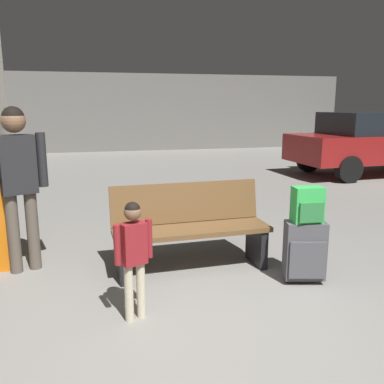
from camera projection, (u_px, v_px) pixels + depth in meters
ground_plane at (144, 213)px, 6.75m from camera, size 18.00×18.00×0.10m
garage_back_wall at (113, 113)px, 14.86m from camera, size 18.00×0.12×2.80m
bench at (190, 228)px, 4.24m from camera, size 1.62×0.59×0.89m
suitcase at (305, 251)px, 3.93m from camera, size 0.42×0.30×0.60m
backpack_bright at (308, 205)px, 3.83m from camera, size 0.29×0.21×0.34m
child at (133, 248)px, 3.19m from camera, size 0.31×0.19×0.97m
adult at (18, 172)px, 4.07m from camera, size 0.54×0.30×1.68m
parked_car_side at (373, 142)px, 9.99m from camera, size 4.18×1.96×1.51m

